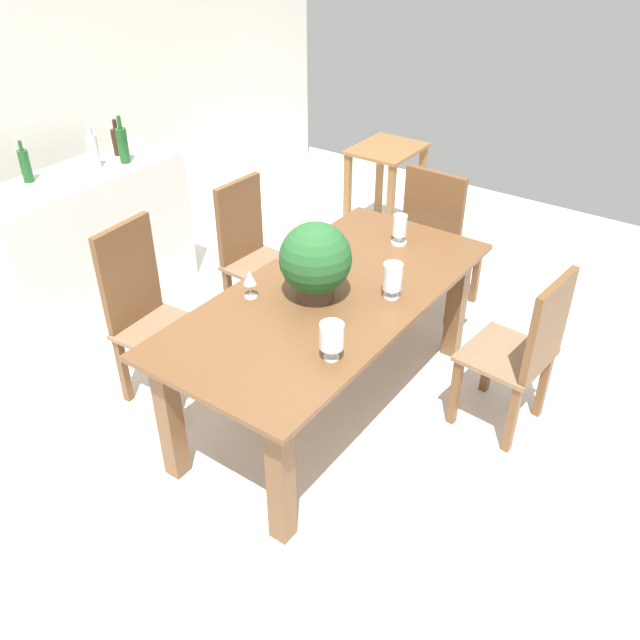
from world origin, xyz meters
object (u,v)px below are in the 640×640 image
dining_table (330,315)px  wine_bottle_dark (93,151)px  chair_near_right (525,348)px  wine_bottle_tall (118,141)px  crystal_vase_center_near (393,278)px  chair_far_left (146,308)px  chair_foot_end (437,237)px  crystal_vase_left (400,228)px  crystal_vase_right (332,337)px  wine_bottle_clear (123,145)px  wine_bottle_amber (25,166)px  kitchen_counter (89,244)px  side_table (386,174)px  flower_centerpiece (315,260)px  wine_glass (250,279)px  chair_far_right (253,250)px

dining_table → wine_bottle_dark: 1.98m
chair_near_right → wine_bottle_tall: (-0.08, 2.91, 0.54)m
chair_near_right → wine_bottle_tall: 2.96m
crystal_vase_center_near → wine_bottle_tall: 2.29m
chair_far_left → dining_table: bearing=-67.6°
chair_foot_end → crystal_vase_left: bearing=93.2°
crystal_vase_right → wine_bottle_dark: wine_bottle_dark is taller
wine_bottle_clear → wine_bottle_amber: 0.61m
dining_table → wine_bottle_clear: size_ratio=6.50×
crystal_vase_center_near → kitchen_counter: kitchen_counter is taller
crystal_vase_right → wine_bottle_clear: wine_bottle_clear is taller
chair_near_right → wine_bottle_amber: (-0.73, 2.99, 0.55)m
crystal_vase_right → wine_bottle_dark: (0.57, 2.25, 0.21)m
chair_far_left → wine_bottle_amber: size_ratio=4.06×
crystal_vase_right → side_table: bearing=25.4°
crystal_vase_left → wine_bottle_dark: (-0.58, 1.93, 0.23)m
flower_centerpiece → wine_bottle_tall: wine_bottle_tall is taller
wine_glass → chair_near_right: bearing=-60.1°
crystal_vase_left → wine_bottle_amber: 2.31m
crystal_vase_left → crystal_vase_center_near: size_ratio=0.94×
chair_far_left → wine_bottle_amber: bearing=77.6°
flower_centerpiece → crystal_vase_right: (-0.37, -0.36, -0.10)m
flower_centerpiece → crystal_vase_left: bearing=-3.2°
wine_bottle_tall → side_table: 2.08m
dining_table → wine_bottle_amber: bearing=97.8°
flower_centerpiece → wine_bottle_clear: bearing=78.4°
crystal_vase_left → wine_glass: 1.01m
chair_far_left → chair_foot_end: (1.70, -0.92, 0.00)m
wine_bottle_clear → crystal_vase_center_near: bearing=-93.7°
wine_bottle_tall → wine_bottle_dark: bearing=-164.3°
dining_table → flower_centerpiece: flower_centerpiece is taller
chair_foot_end → chair_near_right: bearing=140.9°
wine_glass → side_table: 2.38m
wine_glass → wine_bottle_tall: (0.63, 1.68, 0.20)m
chair_far_right → wine_bottle_clear: (-0.17, 0.92, 0.56)m
dining_table → side_table: (2.03, 0.86, -0.05)m
wine_bottle_amber → chair_near_right: bearing=-76.4°
crystal_vase_center_near → side_table: crystal_vase_center_near is taller
wine_bottle_amber → chair_foot_end: bearing=-53.6°
chair_foot_end → side_table: chair_foot_end is taller
chair_near_right → dining_table: bearing=-59.2°
chair_far_left → chair_foot_end: chair_foot_end is taller
wine_glass → wine_bottle_amber: (-0.02, 1.76, 0.21)m
crystal_vase_right → wine_glass: size_ratio=1.20×
side_table → wine_bottle_dark: bearing=151.0°
chair_far_right → chair_near_right: 1.84m
wine_glass → kitchen_counter: kitchen_counter is taller
flower_centerpiece → side_table: (2.11, 0.82, -0.41)m
dining_table → chair_foot_end: 1.25m
chair_far_right → flower_centerpiece: bearing=-118.5°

